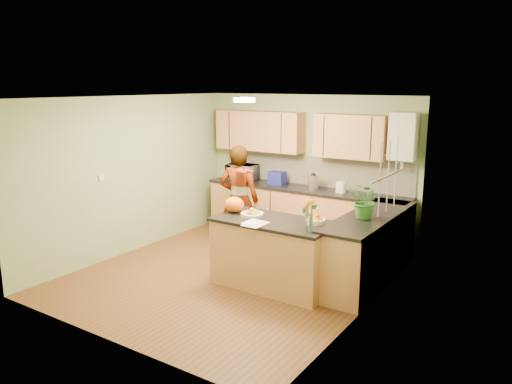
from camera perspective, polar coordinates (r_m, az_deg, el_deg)
The scene contains 28 objects.
floor at distance 7.27m, azimuth -2.62°, elevation -9.38°, with size 4.50×4.50×0.00m, color #593719.
ceiling at distance 6.75m, azimuth -2.84°, elevation 10.74°, with size 4.00×4.50×0.02m, color white.
wall_back at distance 8.79m, azimuth 5.95°, elevation 2.85°, with size 4.00×0.02×2.50m, color gray.
wall_front at distance 5.31m, azimuth -17.20°, elevation -3.92°, with size 4.00×0.02×2.50m, color gray.
wall_left at distance 8.22m, azimuth -14.08°, elevation 1.89°, with size 0.02×4.50×2.50m, color gray.
wall_right at distance 5.98m, azimuth 12.99°, elevation -1.89°, with size 0.02×4.50×2.50m, color gray.
back_counter at distance 8.65m, azimuth 5.50°, elevation -2.58°, with size 3.64×0.62×0.94m.
right_counter at distance 7.06m, azimuth 12.84°, elevation -6.28°, with size 0.62×2.24×0.94m.
splashback at distance 8.74m, azimuth 6.48°, elevation 2.45°, with size 3.60×0.02×0.52m, color silver.
upper_cabinets at distance 8.64m, azimuth 4.47°, elevation 6.73°, with size 3.20×0.34×0.70m.
boiler at distance 7.92m, azimuth 16.54°, elevation 6.10°, with size 0.40×0.30×0.86m.
window_right at distance 6.47m, azimuth 14.93°, elevation 1.80°, with size 0.01×1.30×1.05m.
light_switch at distance 7.82m, azimuth -17.24°, elevation 1.55°, with size 0.02×0.09×0.09m, color silver.
ceiling_lamp at distance 7.00m, azimuth -1.36°, elevation 10.48°, with size 0.30×0.30×0.07m.
peninsula_island at distance 6.72m, azimuth 2.07°, elevation -7.01°, with size 1.61×0.82×0.92m.
fruit_dish at distance 6.75m, azimuth -0.43°, elevation -2.43°, with size 0.31×0.31×0.11m.
orange_bowl at distance 6.44m, azimuth 7.00°, elevation -3.18°, with size 0.21×0.21×0.12m.
flower_vase at distance 6.07m, azimuth 6.08°, elevation -1.80°, with size 0.24×0.24×0.44m.
orange_bag at distance 6.96m, azimuth -2.50°, elevation -1.44°, with size 0.29×0.24×0.22m, color orange.
papers at distance 6.39m, azimuth -0.07°, elevation -3.65°, with size 0.24×0.33×0.01m, color white.
violinist at distance 7.91m, azimuth -1.95°, elevation -0.91°, with size 0.64×0.42×1.75m, color tan.
violin at distance 7.52m, azimuth -1.70°, elevation 2.49°, with size 0.62×0.25×0.12m, color #571505, non-canonical shape.
microwave at distance 9.17m, azimuth -1.59°, elevation 2.29°, with size 0.54×0.36×0.30m, color silver.
blue_box at distance 8.80m, azimuth 2.43°, elevation 1.62°, with size 0.28×0.21×0.22m, color navy.
kettle at distance 8.42m, azimuth 6.54°, elevation 1.20°, with size 0.17×0.17×0.32m.
jar_cream at distance 8.24m, azimuth 9.50°, elevation 0.53°, with size 0.11×0.11×0.17m, color #F4E2C3.
jar_white at distance 8.21m, azimuth 9.86°, elevation 0.50°, with size 0.12×0.12×0.18m, color silver.
potted_plant at distance 6.67m, azimuth 12.48°, elevation -1.02°, with size 0.43×0.37×0.48m, color #317125.
Camera 1 is at (3.98, -5.45, 2.68)m, focal length 35.00 mm.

